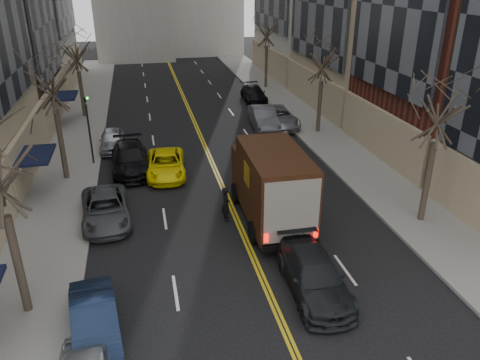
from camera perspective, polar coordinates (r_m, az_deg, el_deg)
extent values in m
cube|color=slate|center=(35.97, -19.42, 4.61)|extent=(4.00, 66.00, 0.15)
cube|color=slate|center=(38.01, 8.64, 6.76)|extent=(4.00, 66.00, 0.15)
cube|color=black|center=(27.01, -23.99, 2.76)|extent=(2.00, 3.00, 0.15)
cube|color=black|center=(27.58, -25.45, 0.55)|extent=(0.20, 3.00, 2.50)
cube|color=black|center=(39.29, -20.79, 9.57)|extent=(2.00, 3.00, 0.15)
cube|color=black|center=(39.68, -21.85, 7.96)|extent=(0.20, 3.00, 2.50)
cylinder|color=#382D23|center=(18.08, -25.42, -9.31)|extent=(0.30, 0.30, 3.83)
cylinder|color=#382D23|center=(28.71, -20.92, 4.00)|extent=(0.30, 0.30, 4.05)
cylinder|color=#382D23|center=(41.15, -18.71, 9.89)|extent=(0.30, 0.30, 3.69)
cylinder|color=#382D23|center=(23.90, 21.84, -0.26)|extent=(0.30, 0.30, 3.96)
cylinder|color=#382D23|center=(35.60, 9.65, 8.79)|extent=(0.30, 0.30, 3.78)
cylinder|color=#382D23|center=(49.43, 3.21, 13.62)|extent=(0.30, 0.30, 4.14)
cylinder|color=black|center=(30.45, -17.84, 5.31)|extent=(0.12, 0.12, 3.80)
imported|color=black|center=(29.81, -18.41, 9.58)|extent=(0.15, 0.18, 0.90)
sphere|color=#0CE526|center=(29.71, -18.13, 9.47)|extent=(0.14, 0.14, 0.14)
cube|color=black|center=(23.05, 3.71, -3.58)|extent=(2.50, 7.02, 0.33)
cube|color=black|center=(24.83, 2.26, 1.36)|extent=(2.59, 1.89, 2.29)
cube|color=black|center=(21.83, 4.23, -0.63)|extent=(2.69, 5.38, 3.27)
cube|color=black|center=(20.27, 6.19, -7.92)|extent=(2.51, 0.23, 0.33)
cube|color=red|center=(19.72, 3.22, -7.12)|extent=(0.20, 0.07, 0.38)
cube|color=red|center=(20.32, 9.22, -6.40)|extent=(0.20, 0.07, 0.38)
cube|color=gold|center=(21.31, 0.79, 0.73)|extent=(0.06, 0.98, 0.98)
cube|color=gold|center=(21.99, 7.59, 1.28)|extent=(0.06, 0.98, 0.98)
cylinder|color=black|center=(24.81, -0.53, -1.59)|extent=(0.32, 1.05, 1.05)
cylinder|color=black|center=(25.38, 5.19, -1.08)|extent=(0.32, 1.05, 1.05)
cylinder|color=black|center=(21.24, 1.63, -6.39)|extent=(0.32, 1.05, 1.05)
cylinder|color=black|center=(21.90, 8.24, -5.63)|extent=(0.32, 1.05, 1.05)
imported|color=black|center=(18.37, 9.05, -11.43)|extent=(2.20, 5.06, 1.45)
cube|color=black|center=(18.60, 8.37, -8.71)|extent=(0.13, 0.04, 0.09)
cube|color=blue|center=(18.57, 8.40, -8.76)|extent=(0.10, 0.01, 0.06)
imported|color=#FFEC0A|center=(28.44, -9.02, 1.91)|extent=(2.50, 4.94, 1.34)
imported|color=black|center=(22.91, -1.72, -2.93)|extent=(0.43, 0.65, 1.76)
imported|color=#121F39|center=(16.92, -17.27, -16.12)|extent=(2.01, 4.38, 1.39)
imported|color=#43464A|center=(23.80, -16.07, -3.40)|extent=(2.63, 5.04, 1.35)
imported|color=black|center=(29.37, -13.27, 2.53)|extent=(2.41, 5.48, 1.57)
imported|color=#ACAFB4|center=(33.36, -15.34, 4.75)|extent=(1.63, 3.98, 1.35)
imported|color=#4A4C52|center=(36.69, 2.90, 7.58)|extent=(2.06, 5.07, 1.64)
imported|color=#A2A3A9|center=(37.22, 4.61, 7.68)|extent=(2.58, 5.47, 1.51)
imported|color=black|center=(44.53, 1.69, 10.46)|extent=(2.21, 4.94, 1.41)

